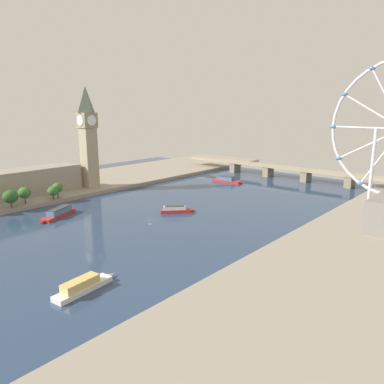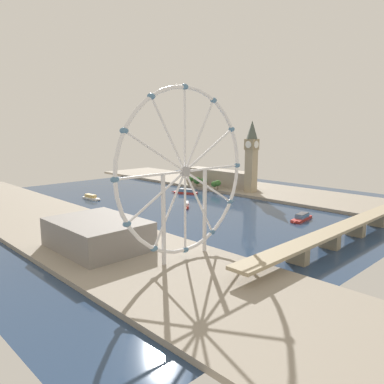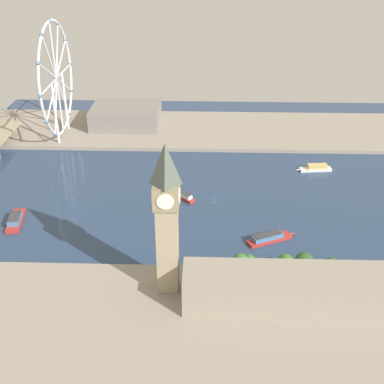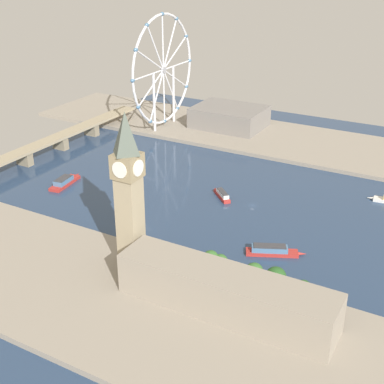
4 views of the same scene
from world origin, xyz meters
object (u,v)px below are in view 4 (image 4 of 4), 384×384
at_px(riverside_hall, 229,117).
at_px(tour_boat_3, 65,182).
at_px(clock_tower, 129,190).
at_px(parliament_block, 225,292).
at_px(river_bridge, 43,146).
at_px(tour_boat_0, 272,251).
at_px(tour_boat_2, 222,195).
at_px(ferris_wheel, 163,71).

height_order(riverside_hall, tour_boat_3, riverside_hall).
xyz_separation_m(clock_tower, parliament_block, (-11.61, -58.08, -32.08)).
bearing_deg(river_bridge, parliament_block, -117.35).
bearing_deg(riverside_hall, parliament_block, -154.82).
relative_size(riverside_hall, tour_boat_0, 1.94).
bearing_deg(clock_tower, river_bridge, 57.50).
bearing_deg(clock_tower, tour_boat_3, 57.90).
bearing_deg(tour_boat_2, clock_tower, 132.42).
relative_size(clock_tower, tour_boat_2, 4.16).
height_order(tour_boat_2, tour_boat_3, tour_boat_3).
distance_m(parliament_block, river_bridge, 238.40).
bearing_deg(riverside_hall, ferris_wheel, 117.97).
bearing_deg(clock_tower, riverside_hall, 13.56).
xyz_separation_m(riverside_hall, tour_boat_2, (-130.77, -57.52, -9.86)).
xyz_separation_m(river_bridge, tour_boat_2, (1.29, -155.69, -6.79)).
distance_m(clock_tower, tour_boat_3, 128.36).
xyz_separation_m(clock_tower, tour_boat_2, (99.19, -2.05, -42.91)).
relative_size(riverside_hall, tour_boat_2, 3.13).
bearing_deg(tour_boat_2, river_bridge, 44.08).
distance_m(river_bridge, tour_boat_0, 216.50).
bearing_deg(riverside_hall, tour_boat_2, -156.26).
relative_size(clock_tower, tour_boat_3, 2.49).
bearing_deg(tour_boat_3, parliament_block, -123.42).
bearing_deg(riverside_hall, tour_boat_3, 164.15).
relative_size(tour_boat_2, tour_boat_3, 0.60).
distance_m(parliament_block, tour_boat_0, 60.86).
relative_size(riverside_hall, river_bridge, 0.26).
height_order(clock_tower, river_bridge, clock_tower).
xyz_separation_m(parliament_block, river_bridge, (109.50, 211.73, -4.04)).
height_order(parliament_block, tour_boat_0, parliament_block).
relative_size(clock_tower, tour_boat_0, 2.57).
relative_size(clock_tower, ferris_wheel, 0.82).
bearing_deg(tour_boat_0, tour_boat_3, 149.33).
xyz_separation_m(clock_tower, tour_boat_0, (48.31, -56.99, -42.70)).
distance_m(riverside_hall, river_bridge, 164.59).
bearing_deg(riverside_hall, river_bridge, 143.37).
xyz_separation_m(ferris_wheel, tour_boat_3, (-138.43, -4.23, -50.62)).
bearing_deg(ferris_wheel, clock_tower, -152.23).
bearing_deg(tour_boat_0, tour_boat_2, 112.26).
bearing_deg(tour_boat_0, river_bridge, 141.81).
bearing_deg(clock_tower, tour_boat_2, -1.18).
bearing_deg(tour_boat_0, clock_tower, -164.65).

